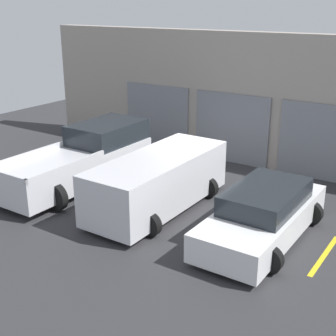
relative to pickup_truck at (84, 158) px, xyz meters
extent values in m
plane|color=#2D2D30|center=(3.20, 1.68, -0.84)|extent=(28.00, 28.00, 0.00)
cube|color=#9E9389|center=(3.20, 4.98, 1.51)|extent=(17.49, 0.60, 4.71)
cube|color=slate|center=(-0.33, 4.64, 0.44)|extent=(2.93, 0.08, 2.57)
cube|color=slate|center=(3.00, 4.64, 0.44)|extent=(2.93, 0.08, 2.57)
cube|color=slate|center=(6.33, 4.64, 0.44)|extent=(2.93, 0.08, 2.57)
cube|color=silver|center=(0.00, -0.34, -0.17)|extent=(1.88, 5.59, 0.89)
cube|color=#1E2328|center=(0.00, 1.20, 0.62)|extent=(1.73, 2.52, 0.69)
cube|color=silver|center=(-0.90, -1.60, 0.36)|extent=(0.08, 3.08, 0.18)
cube|color=silver|center=(0.90, -1.60, 0.36)|extent=(0.08, 3.08, 0.18)
cube|color=silver|center=(0.00, -3.09, 0.36)|extent=(1.88, 0.08, 0.18)
cylinder|color=black|center=(-0.83, 1.40, -0.44)|extent=(0.82, 0.22, 0.82)
cylinder|color=black|center=(0.83, 1.40, -0.44)|extent=(0.82, 0.22, 0.82)
cylinder|color=black|center=(-0.83, -2.07, -0.44)|extent=(0.82, 0.22, 0.82)
cylinder|color=black|center=(0.83, -2.07, -0.44)|extent=(0.82, 0.22, 0.82)
cube|color=white|center=(6.40, -0.34, -0.35)|extent=(1.76, 4.66, 0.69)
cube|color=#1E2328|center=(6.40, -0.22, 0.25)|extent=(1.55, 2.56, 0.51)
cylinder|color=black|center=(5.63, 1.11, -0.52)|extent=(0.65, 0.22, 0.65)
cylinder|color=black|center=(7.17, 1.11, -0.52)|extent=(0.65, 0.22, 0.65)
cylinder|color=black|center=(5.63, -1.78, -0.52)|extent=(0.65, 0.22, 0.65)
cylinder|color=black|center=(7.17, -1.78, -0.52)|extent=(0.65, 0.22, 0.65)
cube|color=silver|center=(3.20, -0.34, 0.03)|extent=(1.78, 4.88, 1.42)
cube|color=#1E2328|center=(3.20, 2.05, 0.50)|extent=(1.60, 0.06, 0.28)
cylinder|color=black|center=(2.42, 1.17, -0.52)|extent=(0.64, 0.22, 0.64)
cylinder|color=black|center=(3.98, 1.17, -0.52)|extent=(0.64, 0.22, 0.64)
cylinder|color=black|center=(2.42, -1.85, -0.52)|extent=(0.64, 0.22, 0.64)
cylinder|color=black|center=(3.98, -1.85, -0.52)|extent=(0.64, 0.22, 0.64)
cube|color=gold|center=(-1.60, -0.34, -0.84)|extent=(0.12, 2.20, 0.01)
cube|color=gold|center=(1.60, -0.34, -0.84)|extent=(0.12, 2.20, 0.01)
cube|color=gold|center=(4.80, -0.34, -0.84)|extent=(0.12, 2.20, 0.01)
cube|color=gold|center=(8.00, -0.34, -0.84)|extent=(0.12, 2.20, 0.01)
camera|label=1|loc=(10.34, -10.49, 4.82)|focal=50.00mm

